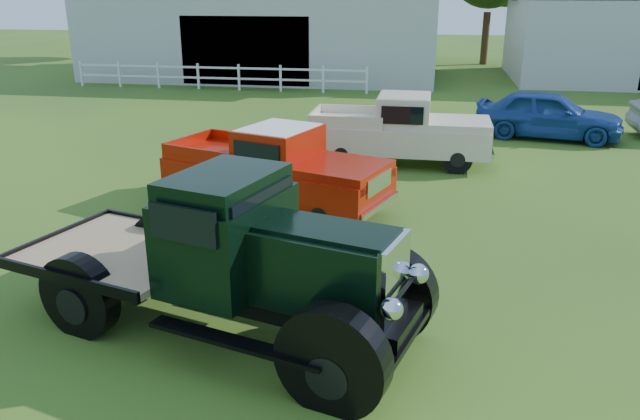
% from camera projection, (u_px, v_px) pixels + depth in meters
% --- Properties ---
extents(ground, '(120.00, 120.00, 0.00)m').
position_uv_depth(ground, '(294.00, 299.00, 9.58)').
color(ground, '#324C1C').
extents(shed_left, '(18.80, 10.20, 5.60)m').
position_uv_depth(shed_left, '(270.00, 22.00, 33.92)').
color(shed_left, '#A2A29C').
rests_on(shed_left, ground).
extents(fence_rail, '(14.20, 0.16, 1.20)m').
position_uv_depth(fence_rail, '(218.00, 77.00, 29.25)').
color(fence_rail, white).
rests_on(fence_rail, ground).
extents(vintage_flatbed, '(6.19, 3.75, 2.29)m').
position_uv_depth(vintage_flatbed, '(221.00, 254.00, 8.36)').
color(vintage_flatbed, black).
rests_on(vintage_flatbed, ground).
extents(red_pickup, '(5.34, 3.42, 1.82)m').
position_uv_depth(red_pickup, '(276.00, 168.00, 13.26)').
color(red_pickup, '#A41606').
rests_on(red_pickup, ground).
extents(white_pickup, '(4.96, 1.94, 1.82)m').
position_uv_depth(white_pickup, '(399.00, 130.00, 16.81)').
color(white_pickup, beige).
rests_on(white_pickup, ground).
extents(misc_car_blue, '(4.74, 2.64, 1.52)m').
position_uv_depth(misc_car_blue, '(548.00, 114.00, 19.68)').
color(misc_car_blue, navy).
rests_on(misc_car_blue, ground).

